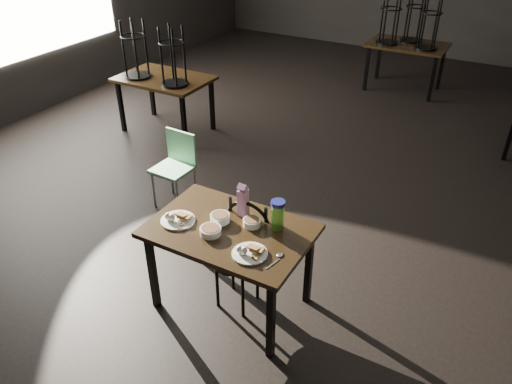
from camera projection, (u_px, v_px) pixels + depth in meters
The scene contains 13 objects.
main_table at pixel (230, 237), 3.73m from camera, with size 1.20×0.80×0.75m.
plate_left at pixel (177, 219), 3.75m from camera, with size 0.26×0.26×0.08m.
plate_right at pixel (249, 252), 3.42m from camera, with size 0.25×0.25×0.08m.
bowl_near at pixel (220, 218), 3.75m from camera, with size 0.15×0.15×0.06m.
bowl_far at pixel (252, 222), 3.71m from camera, with size 0.13×0.13×0.05m.
bowl_big at pixel (211, 231), 3.62m from camera, with size 0.16×0.16×0.05m.
juice_carton at pixel (243, 201), 3.77m from camera, with size 0.07×0.07×0.28m.
water_bottle at pixel (278, 214), 3.63m from camera, with size 0.11×0.11×0.23m.
spoon at pixel (279, 256), 3.41m from camera, with size 0.06×0.21×0.01m.
bentwood_chair at pixel (241, 247), 3.87m from camera, with size 0.41×0.41×0.87m.
school_chair at pixel (176, 162), 5.13m from camera, with size 0.38×0.38×0.79m.
bg_table_left at pixel (162, 78), 6.48m from camera, with size 1.20×0.80×1.48m.
bg_table_far at pixel (408, 42), 7.82m from camera, with size 1.20×0.80×1.48m.
Camera 1 is at (1.24, -4.19, 2.94)m, focal length 35.00 mm.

